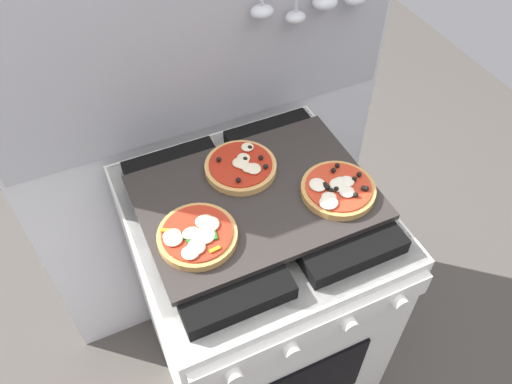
# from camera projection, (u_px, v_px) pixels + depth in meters

# --- Properties ---
(ground_plane) EXTENTS (4.00, 4.00, 0.00)m
(ground_plane) POSITION_uv_depth(u_px,v_px,m) (256.00, 361.00, 1.89)
(ground_plane) COLOR #4C4742
(kitchen_backsplash) EXTENTS (1.10, 0.09, 1.55)m
(kitchen_backsplash) POSITION_uv_depth(u_px,v_px,m) (209.00, 145.00, 1.51)
(kitchen_backsplash) COLOR silver
(kitchen_backsplash) RESTS_ON ground_plane
(stove) EXTENTS (0.60, 0.64, 0.90)m
(stove) POSITION_uv_depth(u_px,v_px,m) (256.00, 298.00, 1.55)
(stove) COLOR white
(stove) RESTS_ON ground_plane
(baking_tray) EXTENTS (0.54, 0.38, 0.02)m
(baking_tray) POSITION_uv_depth(u_px,v_px,m) (256.00, 197.00, 1.21)
(baking_tray) COLOR #2D2826
(baking_tray) RESTS_ON stove
(pizza_left) EXTENTS (0.17, 0.17, 0.03)m
(pizza_left) POSITION_uv_depth(u_px,v_px,m) (197.00, 236.00, 1.11)
(pizza_left) COLOR tan
(pizza_left) RESTS_ON baking_tray
(pizza_right) EXTENTS (0.17, 0.17, 0.03)m
(pizza_right) POSITION_uv_depth(u_px,v_px,m) (338.00, 189.00, 1.20)
(pizza_right) COLOR tan
(pizza_right) RESTS_ON baking_tray
(pizza_center) EXTENTS (0.17, 0.17, 0.03)m
(pizza_center) POSITION_uv_depth(u_px,v_px,m) (241.00, 166.00, 1.25)
(pizza_center) COLOR tan
(pizza_center) RESTS_ON baking_tray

